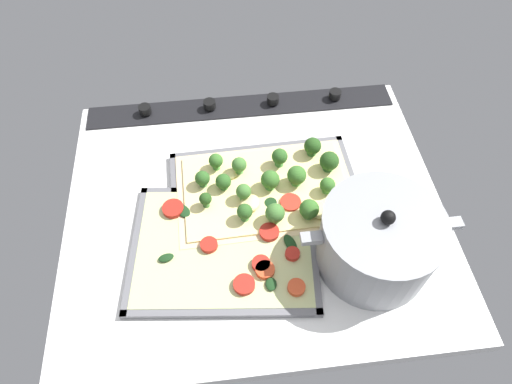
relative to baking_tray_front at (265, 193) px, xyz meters
The scene contains 7 objects.
ground_plane 4.04cm from the baking_tray_front, 48.54° to the left, with size 74.28×63.83×3.00cm, color white.
stove_control_panel 25.84cm from the baking_tray_front, 84.74° to the right, with size 71.31×7.00×2.60cm.
baking_tray_front is the anchor object (origin of this frame).
broccoli_pizza 2.05cm from the baking_tray_front, behind, with size 35.72×23.28×5.85cm.
baking_tray_back 14.74cm from the baking_tray_front, 51.43° to the left, with size 36.79×30.11×1.30cm.
veggie_pizza_back 14.34cm from the baking_tray_front, 53.80° to the left, with size 34.15×27.46×1.90cm.
cooking_pot 24.66cm from the baking_tray_front, 136.16° to the left, with size 27.48×20.68×15.11cm.
Camera 1 is at (5.57, 49.03, 73.29)cm, focal length 31.17 mm.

